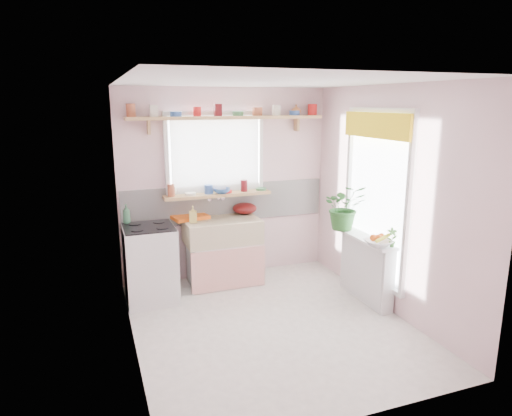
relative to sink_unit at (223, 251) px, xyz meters
name	(u,v)px	position (x,y,z in m)	size (l,w,h in m)	color
room	(295,181)	(0.81, -0.43, 0.94)	(3.20, 3.20, 3.20)	white
sink_unit	(223,251)	(0.00, 0.00, 0.00)	(0.95, 0.65, 1.11)	white
cooker	(151,264)	(-0.95, -0.24, 0.03)	(0.58, 0.58, 0.93)	white
radiator_ledge	(366,268)	(1.45, -1.09, -0.03)	(0.22, 0.95, 0.78)	white
windowsill	(218,195)	(0.00, 0.19, 0.71)	(1.40, 0.22, 0.04)	tan
pine_shelf	(228,118)	(0.15, 0.18, 1.69)	(2.52, 0.24, 0.04)	tan
shelf_crockery	(226,112)	(0.13, 0.18, 1.76)	(2.47, 0.11, 0.12)	#A55133
sill_crockery	(214,189)	(-0.05, 0.19, 0.78)	(1.35, 0.11, 0.12)	#A55133
dish_tray	(190,217)	(-0.38, 0.21, 0.44)	(0.44, 0.33, 0.04)	orange
colander	(245,208)	(0.37, 0.21, 0.49)	(0.32, 0.32, 0.15)	#510D0E
jade_plant	(344,207)	(1.36, -0.69, 0.63)	(0.51, 0.44, 0.57)	#275E25
fruit_bowl	(378,243)	(1.36, -1.42, 0.38)	(0.29, 0.29, 0.07)	silver
herb_pot	(392,237)	(1.48, -1.49, 0.45)	(0.11, 0.08, 0.22)	#3D6F2C
soap_bottle_sink	(193,214)	(-0.38, 0.00, 0.52)	(0.09, 0.10, 0.21)	#D7C45F
sill_cup	(172,192)	(-0.58, 0.25, 0.78)	(0.13, 0.13, 0.10)	white
sill_bowl	(222,191)	(0.05, 0.16, 0.76)	(0.22, 0.22, 0.07)	#3362A7
shelf_vase	(296,110)	(1.10, 0.19, 1.78)	(0.13, 0.13, 0.14)	#B66A38
cooker_bottle	(126,214)	(-1.17, -0.02, 0.60)	(0.09, 0.09, 0.23)	#38704C
fruit	(379,238)	(1.37, -1.41, 0.44)	(0.20, 0.14, 0.10)	#E35613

